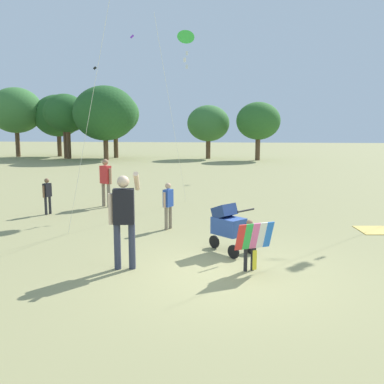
{
  "coord_description": "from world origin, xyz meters",
  "views": [
    {
      "loc": [
        0.23,
        -7.64,
        2.65
      ],
      "look_at": [
        -0.65,
        1.13,
        1.3
      ],
      "focal_mm": 41.24,
      "sensor_mm": 36.0,
      "label": 1
    }
  ],
  "objects_px": {
    "person_red_shirt": "(47,193)",
    "person_sitting_far": "(106,179)",
    "kite_orange_delta": "(185,39)",
    "child_with_butterfly_kite": "(251,240)",
    "stroller": "(228,224)",
    "person_adult_flyer": "(124,213)",
    "person_couple_left": "(168,202)"
  },
  "relations": [
    {
      "from": "kite_orange_delta",
      "to": "person_red_shirt",
      "type": "bearing_deg",
      "value": -145.76
    },
    {
      "from": "person_adult_flyer",
      "to": "stroller",
      "type": "height_order",
      "value": "person_adult_flyer"
    },
    {
      "from": "person_red_shirt",
      "to": "person_sitting_far",
      "type": "distance_m",
      "value": 1.98
    },
    {
      "from": "stroller",
      "to": "kite_orange_delta",
      "type": "height_order",
      "value": "kite_orange_delta"
    },
    {
      "from": "child_with_butterfly_kite",
      "to": "person_couple_left",
      "type": "height_order",
      "value": "person_couple_left"
    },
    {
      "from": "child_with_butterfly_kite",
      "to": "stroller",
      "type": "distance_m",
      "value": 1.29
    },
    {
      "from": "kite_orange_delta",
      "to": "person_couple_left",
      "type": "bearing_deg",
      "value": -89.69
    },
    {
      "from": "person_adult_flyer",
      "to": "person_couple_left",
      "type": "height_order",
      "value": "person_adult_flyer"
    },
    {
      "from": "person_couple_left",
      "to": "person_red_shirt",
      "type": "bearing_deg",
      "value": 158.68
    },
    {
      "from": "child_with_butterfly_kite",
      "to": "person_red_shirt",
      "type": "distance_m",
      "value": 7.47
    },
    {
      "from": "stroller",
      "to": "person_red_shirt",
      "type": "distance_m",
      "value": 6.41
    },
    {
      "from": "child_with_butterfly_kite",
      "to": "kite_orange_delta",
      "type": "height_order",
      "value": "kite_orange_delta"
    },
    {
      "from": "person_adult_flyer",
      "to": "person_sitting_far",
      "type": "bearing_deg",
      "value": 109.67
    },
    {
      "from": "person_couple_left",
      "to": "child_with_butterfly_kite",
      "type": "bearing_deg",
      "value": -57.48
    },
    {
      "from": "person_adult_flyer",
      "to": "stroller",
      "type": "bearing_deg",
      "value": 34.33
    },
    {
      "from": "child_with_butterfly_kite",
      "to": "kite_orange_delta",
      "type": "xyz_separation_m",
      "value": [
        -2.01,
        7.25,
        4.85
      ]
    },
    {
      "from": "child_with_butterfly_kite",
      "to": "kite_orange_delta",
      "type": "relative_size",
      "value": 0.17
    },
    {
      "from": "person_adult_flyer",
      "to": "person_red_shirt",
      "type": "xyz_separation_m",
      "value": [
        -3.55,
        4.7,
        -0.41
      ]
    },
    {
      "from": "kite_orange_delta",
      "to": "person_sitting_far",
      "type": "height_order",
      "value": "kite_orange_delta"
    },
    {
      "from": "person_sitting_far",
      "to": "person_couple_left",
      "type": "distance_m",
      "value": 3.85
    },
    {
      "from": "child_with_butterfly_kite",
      "to": "person_adult_flyer",
      "type": "relative_size",
      "value": 0.52
    },
    {
      "from": "person_adult_flyer",
      "to": "person_sitting_far",
      "type": "xyz_separation_m",
      "value": [
        -2.18,
        6.11,
        -0.13
      ]
    },
    {
      "from": "kite_orange_delta",
      "to": "person_red_shirt",
      "type": "distance_m",
      "value": 6.68
    },
    {
      "from": "person_adult_flyer",
      "to": "kite_orange_delta",
      "type": "xyz_separation_m",
      "value": [
        0.29,
        7.32,
        4.39
      ]
    },
    {
      "from": "person_red_shirt",
      "to": "child_with_butterfly_kite",
      "type": "bearing_deg",
      "value": -38.35
    },
    {
      "from": "kite_orange_delta",
      "to": "person_couple_left",
      "type": "height_order",
      "value": "kite_orange_delta"
    },
    {
      "from": "stroller",
      "to": "kite_orange_delta",
      "type": "distance_m",
      "value": 7.9
    },
    {
      "from": "person_adult_flyer",
      "to": "person_sitting_far",
      "type": "height_order",
      "value": "person_adult_flyer"
    },
    {
      "from": "person_adult_flyer",
      "to": "child_with_butterfly_kite",
      "type": "bearing_deg",
      "value": 1.73
    },
    {
      "from": "kite_orange_delta",
      "to": "person_couple_left",
      "type": "relative_size",
      "value": 4.8
    },
    {
      "from": "person_red_shirt",
      "to": "person_sitting_far",
      "type": "relative_size",
      "value": 0.7
    },
    {
      "from": "child_with_butterfly_kite",
      "to": "person_adult_flyer",
      "type": "distance_m",
      "value": 2.36
    }
  ]
}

